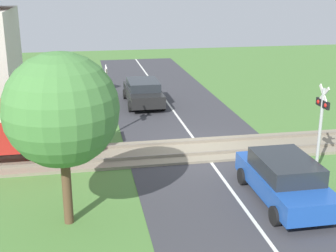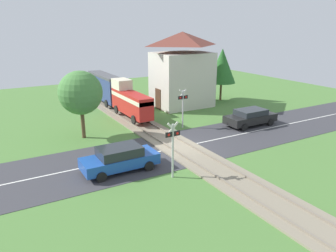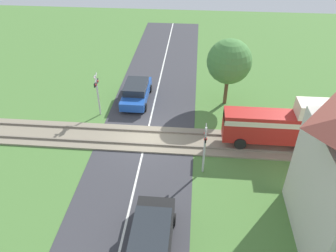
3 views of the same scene
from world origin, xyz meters
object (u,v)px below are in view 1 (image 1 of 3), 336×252
Objects in this scene: crossing_signal_west_approach at (321,117)px; crossing_signal_east_approach at (107,92)px; car_far_side at (143,92)px; car_near_crossing at (285,179)px.

crossing_signal_west_approach and crossing_signal_east_approach have the same top height.
crossing_signal_east_approach is (5.47, 7.57, 0.00)m from crossing_signal_west_approach.
car_far_side is at bearing -23.55° from crossing_signal_east_approach.
crossing_signal_west_approach is 1.00× the size of crossing_signal_east_approach.
crossing_signal_east_approach is at bearing 54.12° from crossing_signal_west_approach.
crossing_signal_east_approach is at bearing 156.45° from car_far_side.
car_near_crossing is 1.37× the size of crossing_signal_west_approach.
car_near_crossing is 0.98× the size of car_far_side.
car_far_side is 1.39× the size of crossing_signal_east_approach.
crossing_signal_west_approach is (2.25, -2.34, 1.32)m from car_near_crossing.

